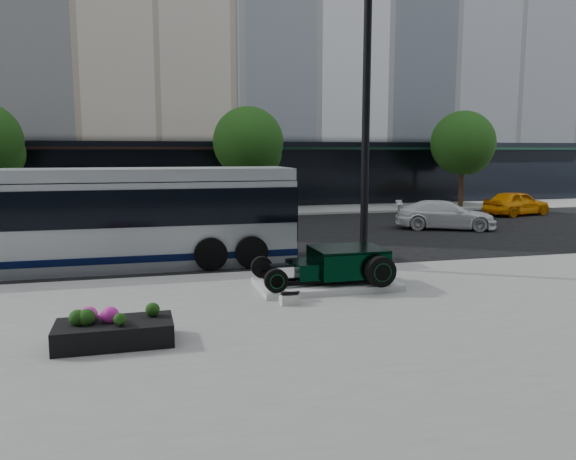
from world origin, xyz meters
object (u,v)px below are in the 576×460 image
object	(u,v)px
white_sedan	(445,215)
yellow_taxi	(517,203)
transit_bus	(89,218)
flower_planter	(114,331)
hot_rod	(339,263)
lamppost	(365,148)

from	to	relation	value
white_sedan	yellow_taxi	xyz separation A→B (m)	(6.54, 3.86, 0.03)
yellow_taxi	transit_bus	bearing A→B (deg)	99.04
transit_bus	white_sedan	size ratio (longest dim) A/B	2.80
flower_planter	white_sedan	size ratio (longest dim) A/B	0.46
hot_rod	flower_planter	size ratio (longest dim) A/B	1.62
flower_planter	white_sedan	world-z (taller)	white_sedan
hot_rod	flower_planter	bearing A→B (deg)	-150.07
transit_bus	yellow_taxi	bearing A→B (deg)	22.51
yellow_taxi	hot_rod	bearing A→B (deg)	118.18
flower_planter	transit_bus	world-z (taller)	transit_bus
hot_rod	lamppost	bearing A→B (deg)	53.34
flower_planter	yellow_taxi	bearing A→B (deg)	38.96
transit_bus	yellow_taxi	xyz separation A→B (m)	(21.07, 8.73, -0.82)
white_sedan	lamppost	bearing A→B (deg)	160.57
transit_bus	flower_planter	bearing A→B (deg)	-82.56
hot_rod	white_sedan	distance (m)	12.58
transit_bus	white_sedan	world-z (taller)	transit_bus
lamppost	hot_rod	bearing A→B (deg)	-126.66
hot_rod	lamppost	world-z (taller)	lamppost
hot_rod	flower_planter	xyz separation A→B (m)	(-5.18, -2.98, -0.34)
hot_rod	white_sedan	bearing A→B (deg)	48.31
lamppost	transit_bus	size ratio (longest dim) A/B	0.60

